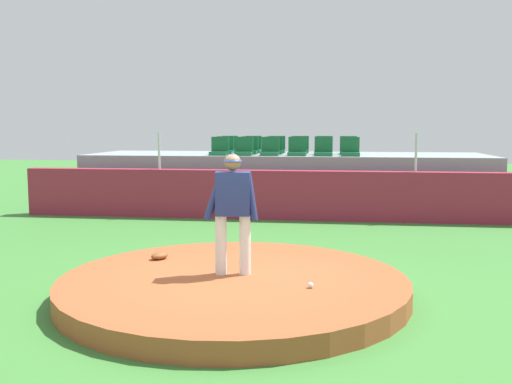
# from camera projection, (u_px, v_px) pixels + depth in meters

# --- Properties ---
(ground_plane) EXTENTS (60.00, 60.00, 0.00)m
(ground_plane) POSITION_uv_depth(u_px,v_px,m) (234.00, 296.00, 7.81)
(ground_plane) COLOR #3C7C34
(pitchers_mound) EXTENTS (4.73, 4.73, 0.27)m
(pitchers_mound) POSITION_uv_depth(u_px,v_px,m) (234.00, 286.00, 7.79)
(pitchers_mound) COLOR #A0502C
(pitchers_mound) RESTS_ON ground_plane
(pitcher) EXTENTS (0.75, 0.30, 1.69)m
(pitcher) POSITION_uv_depth(u_px,v_px,m) (233.00, 204.00, 7.80)
(pitcher) COLOR silver
(pitcher) RESTS_ON pitchers_mound
(baseball) EXTENTS (0.07, 0.07, 0.07)m
(baseball) POSITION_uv_depth(u_px,v_px,m) (311.00, 285.00, 7.22)
(baseball) COLOR white
(baseball) RESTS_ON pitchers_mound
(fielding_glove) EXTENTS (0.32, 0.36, 0.11)m
(fielding_glove) POSITION_uv_depth(u_px,v_px,m) (160.00, 256.00, 8.80)
(fielding_glove) COLOR brown
(fielding_glove) RESTS_ON pitchers_mound
(brick_barrier) EXTENTS (13.11, 0.40, 1.22)m
(brick_barrier) POSITION_uv_depth(u_px,v_px,m) (279.00, 195.00, 14.23)
(brick_barrier) COLOR maroon
(brick_barrier) RESTS_ON ground_plane
(fence_post_left) EXTENTS (0.06, 0.06, 0.93)m
(fence_post_left) POSITION_uv_depth(u_px,v_px,m) (159.00, 151.00, 14.51)
(fence_post_left) COLOR silver
(fence_post_left) RESTS_ON brick_barrier
(fence_post_right) EXTENTS (0.06, 0.06, 0.93)m
(fence_post_right) POSITION_uv_depth(u_px,v_px,m) (416.00, 152.00, 13.67)
(fence_post_right) COLOR silver
(fence_post_right) RESTS_ON brick_barrier
(bleacher_platform) EXTENTS (11.17, 3.18, 1.53)m
(bleacher_platform) POSITION_uv_depth(u_px,v_px,m) (286.00, 180.00, 16.44)
(bleacher_platform) COLOR #8A969A
(bleacher_platform) RESTS_ON ground_plane
(stadium_chair_0) EXTENTS (0.48, 0.44, 0.50)m
(stadium_chair_0) POSITION_uv_depth(u_px,v_px,m) (220.00, 149.00, 15.53)
(stadium_chair_0) COLOR #175D35
(stadium_chair_0) RESTS_ON bleacher_platform
(stadium_chair_1) EXTENTS (0.48, 0.44, 0.50)m
(stadium_chair_1) POSITION_uv_depth(u_px,v_px,m) (244.00, 150.00, 15.40)
(stadium_chair_1) COLOR #175D35
(stadium_chair_1) RESTS_ON bleacher_platform
(stadium_chair_2) EXTENTS (0.48, 0.44, 0.50)m
(stadium_chair_2) POSITION_uv_depth(u_px,v_px,m) (270.00, 150.00, 15.34)
(stadium_chair_2) COLOR #175D35
(stadium_chair_2) RESTS_ON bleacher_platform
(stadium_chair_3) EXTENTS (0.48, 0.44, 0.50)m
(stadium_chair_3) POSITION_uv_depth(u_px,v_px,m) (297.00, 150.00, 15.26)
(stadium_chair_3) COLOR #175D35
(stadium_chair_3) RESTS_ON bleacher_platform
(stadium_chair_4) EXTENTS (0.48, 0.44, 0.50)m
(stadium_chair_4) POSITION_uv_depth(u_px,v_px,m) (323.00, 150.00, 15.16)
(stadium_chair_4) COLOR #175D35
(stadium_chair_4) RESTS_ON bleacher_platform
(stadium_chair_5) EXTENTS (0.48, 0.44, 0.50)m
(stadium_chair_5) POSITION_uv_depth(u_px,v_px,m) (350.00, 150.00, 15.06)
(stadium_chair_5) COLOR #175D35
(stadium_chair_5) RESTS_ON bleacher_platform
(stadium_chair_6) EXTENTS (0.48, 0.44, 0.50)m
(stadium_chair_6) POSITION_uv_depth(u_px,v_px,m) (225.00, 148.00, 16.37)
(stadium_chair_6) COLOR #175D35
(stadium_chair_6) RESTS_ON bleacher_platform
(stadium_chair_7) EXTENTS (0.48, 0.44, 0.50)m
(stadium_chair_7) POSITION_uv_depth(u_px,v_px,m) (249.00, 149.00, 16.23)
(stadium_chair_7) COLOR #175D35
(stadium_chair_7) RESTS_ON bleacher_platform
(stadium_chair_8) EXTENTS (0.48, 0.44, 0.50)m
(stadium_chair_8) POSITION_uv_depth(u_px,v_px,m) (274.00, 149.00, 16.16)
(stadium_chair_8) COLOR #175D35
(stadium_chair_8) RESTS_ON bleacher_platform
(stadium_chair_9) EXTENTS (0.48, 0.44, 0.50)m
(stadium_chair_9) POSITION_uv_depth(u_px,v_px,m) (298.00, 149.00, 16.08)
(stadium_chair_9) COLOR #175D35
(stadium_chair_9) RESTS_ON bleacher_platform
(stadium_chair_10) EXTENTS (0.48, 0.44, 0.50)m
(stadium_chair_10) POSITION_uv_depth(u_px,v_px,m) (323.00, 149.00, 15.96)
(stadium_chair_10) COLOR #175D35
(stadium_chair_10) RESTS_ON bleacher_platform
(stadium_chair_11) EXTENTS (0.48, 0.44, 0.50)m
(stadium_chair_11) POSITION_uv_depth(u_px,v_px,m) (349.00, 149.00, 15.87)
(stadium_chair_11) COLOR #175D35
(stadium_chair_11) RESTS_ON bleacher_platform
(stadium_chair_12) EXTENTS (0.48, 0.44, 0.50)m
(stadium_chair_12) POSITION_uv_depth(u_px,v_px,m) (230.00, 147.00, 17.18)
(stadium_chair_12) COLOR #175D35
(stadium_chair_12) RESTS_ON bleacher_platform
(stadium_chair_13) EXTENTS (0.48, 0.44, 0.50)m
(stadium_chair_13) POSITION_uv_depth(u_px,v_px,m) (253.00, 147.00, 17.08)
(stadium_chair_13) COLOR #175D35
(stadium_chair_13) RESTS_ON bleacher_platform
(stadium_chair_14) EXTENTS (0.48, 0.44, 0.50)m
(stadium_chair_14) POSITION_uv_depth(u_px,v_px,m) (277.00, 148.00, 16.99)
(stadium_chair_14) COLOR #175D35
(stadium_chair_14) RESTS_ON bleacher_platform
(stadium_chair_15) EXTENTS (0.48, 0.44, 0.50)m
(stadium_chair_15) POSITION_uv_depth(u_px,v_px,m) (300.00, 148.00, 16.92)
(stadium_chair_15) COLOR #175D35
(stadium_chair_15) RESTS_ON bleacher_platform
(stadium_chair_16) EXTENTS (0.48, 0.44, 0.50)m
(stadium_chair_16) POSITION_uv_depth(u_px,v_px,m) (324.00, 148.00, 16.82)
(stadium_chair_16) COLOR #175D35
(stadium_chair_16) RESTS_ON bleacher_platform
(stadium_chair_17) EXTENTS (0.48, 0.44, 0.50)m
(stadium_chair_17) POSITION_uv_depth(u_px,v_px,m) (348.00, 148.00, 16.73)
(stadium_chair_17) COLOR #175D35
(stadium_chair_17) RESTS_ON bleacher_platform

